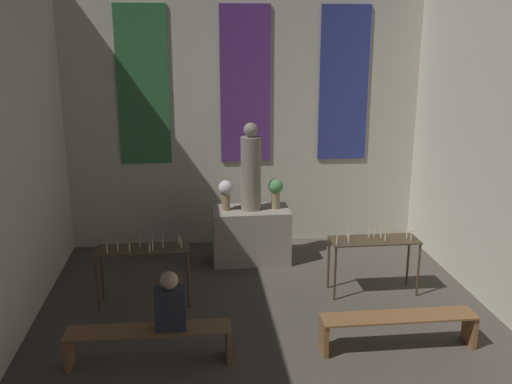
{
  "coord_description": "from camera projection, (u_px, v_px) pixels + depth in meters",
  "views": [
    {
      "loc": [
        -0.93,
        -0.7,
        3.79
      ],
      "look_at": [
        0.0,
        7.81,
        1.46
      ],
      "focal_mm": 40.0,
      "sensor_mm": 36.0,
      "label": 1
    }
  ],
  "objects": [
    {
      "name": "candle_rack_left",
      "position": [
        143.0,
        256.0,
        8.22
      ],
      "size": [
        1.33,
        0.48,
        1.05
      ],
      "color": "#473823",
      "rests_on": "ground_plane"
    },
    {
      "name": "flower_vase_left",
      "position": [
        226.0,
        192.0,
        9.65
      ],
      "size": [
        0.25,
        0.25,
        0.52
      ],
      "color": "#937A5B",
      "rests_on": "altar"
    },
    {
      "name": "pew_back_right",
      "position": [
        398.0,
        324.0,
        7.11
      ],
      "size": [
        1.95,
        0.36,
        0.45
      ],
      "color": "brown",
      "rests_on": "ground_plane"
    },
    {
      "name": "altar",
      "position": [
        251.0,
        235.0,
        9.9
      ],
      "size": [
        1.31,
        0.75,
        0.94
      ],
      "color": "gray",
      "rests_on": "ground_plane"
    },
    {
      "name": "candle_rack_right",
      "position": [
        374.0,
        246.0,
        8.58
      ],
      "size": [
        1.33,
        0.48,
        1.04
      ],
      "color": "#473823",
      "rests_on": "ground_plane"
    },
    {
      "name": "pew_back_left",
      "position": [
        149.0,
        338.0,
        6.78
      ],
      "size": [
        1.95,
        0.36,
        0.45
      ],
      "color": "brown",
      "rests_on": "ground_plane"
    },
    {
      "name": "flower_vase_right",
      "position": [
        276.0,
        190.0,
        9.74
      ],
      "size": [
        0.25,
        0.25,
        0.52
      ],
      "color": "#937A5B",
      "rests_on": "altar"
    },
    {
      "name": "wall_back",
      "position": [
        245.0,
        111.0,
        10.36
      ],
      "size": [
        6.67,
        0.16,
        4.94
      ],
      "color": "beige",
      "rests_on": "ground_plane"
    },
    {
      "name": "person_seated",
      "position": [
        170.0,
        303.0,
        6.7
      ],
      "size": [
        0.36,
        0.24,
        0.72
      ],
      "color": "#282D38",
      "rests_on": "pew_back_left"
    },
    {
      "name": "statue",
      "position": [
        251.0,
        170.0,
        9.59
      ],
      "size": [
        0.34,
        0.34,
        1.49
      ],
      "color": "gray",
      "rests_on": "altar"
    }
  ]
}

